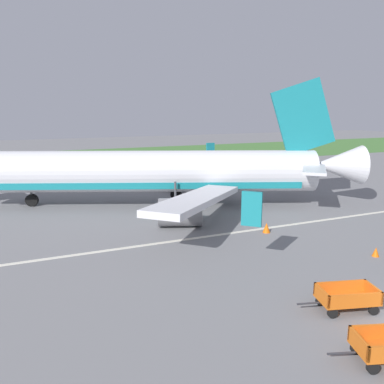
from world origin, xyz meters
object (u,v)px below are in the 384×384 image
(baggage_cart_second_in_row, at_px, (347,297))
(traffic_cone_near_plane, at_px, (267,228))
(traffic_cone_mid_apron, at_px, (247,213))
(traffic_cone_by_carts, at_px, (376,252))
(airplane, at_px, (159,172))

(baggage_cart_second_in_row, distance_m, traffic_cone_near_plane, 11.23)
(traffic_cone_mid_apron, distance_m, traffic_cone_by_carts, 10.84)
(traffic_cone_by_carts, bearing_deg, baggage_cart_second_in_row, -146.71)
(traffic_cone_mid_apron, height_order, traffic_cone_by_carts, traffic_cone_mid_apron)
(baggage_cart_second_in_row, relative_size, traffic_cone_by_carts, 6.46)
(baggage_cart_second_in_row, xyz_separation_m, traffic_cone_by_carts, (6.46, 4.24, -0.32))
(baggage_cart_second_in_row, distance_m, traffic_cone_mid_apron, 15.29)
(airplane, relative_size, traffic_cone_by_carts, 64.48)
(airplane, distance_m, traffic_cone_mid_apron, 8.91)
(traffic_cone_near_plane, distance_m, traffic_cone_mid_apron, 4.07)
(airplane, height_order, traffic_cone_by_carts, airplane)
(traffic_cone_mid_apron, relative_size, traffic_cone_by_carts, 1.30)
(traffic_cone_near_plane, relative_size, traffic_cone_mid_apron, 0.98)
(traffic_cone_near_plane, bearing_deg, baggage_cart_second_in_row, -105.97)
(airplane, relative_size, traffic_cone_near_plane, 50.39)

